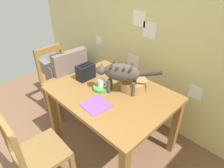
% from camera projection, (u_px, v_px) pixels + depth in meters
% --- Properties ---
extents(wall_rear, '(4.84, 0.11, 2.50)m').
position_uv_depth(wall_rear, '(165.00, 29.00, 2.19)').
color(wall_rear, '#D9CE89').
rests_on(wall_rear, ground_plane).
extents(dining_table, '(1.22, 0.93, 0.75)m').
position_uv_depth(dining_table, '(112.00, 99.00, 2.09)').
color(dining_table, olive).
rests_on(dining_table, ground_plane).
extents(cat, '(0.56, 0.38, 0.32)m').
position_uv_depth(cat, '(121.00, 73.00, 1.93)').
color(cat, '#4D443B').
rests_on(cat, dining_table).
extents(saucer_bowl, '(0.18, 0.18, 0.03)m').
position_uv_depth(saucer_bowl, '(101.00, 88.00, 2.08)').
color(saucer_bowl, '#4C9D44').
rests_on(saucer_bowl, dining_table).
extents(coffee_mug, '(0.12, 0.08, 0.09)m').
position_uv_depth(coffee_mug, '(102.00, 83.00, 2.04)').
color(coffee_mug, white).
rests_on(coffee_mug, saucer_bowl).
extents(magazine, '(0.26, 0.25, 0.01)m').
position_uv_depth(magazine, '(96.00, 105.00, 1.86)').
color(magazine, '#8A4DA4').
rests_on(magazine, dining_table).
extents(book_stack, '(0.17, 0.15, 0.06)m').
position_uv_depth(book_stack, '(114.00, 71.00, 2.36)').
color(book_stack, '#407FC9').
rests_on(book_stack, dining_table).
extents(wicker_basket, '(0.28, 0.28, 0.10)m').
position_uv_depth(wicker_basket, '(133.00, 84.00, 2.08)').
color(wicker_basket, '#AE8248').
rests_on(wicker_basket, dining_table).
extents(toaster, '(0.12, 0.20, 0.18)m').
position_uv_depth(toaster, '(86.00, 72.00, 2.23)').
color(toaster, black).
rests_on(toaster, dining_table).
extents(wooden_chair_near, '(0.43, 0.43, 0.94)m').
position_uv_depth(wooden_chair_near, '(60.00, 82.00, 2.76)').
color(wooden_chair_near, olive).
rests_on(wooden_chair_near, ground_plane).
extents(wooden_chair_far, '(0.44, 0.44, 0.94)m').
position_uv_depth(wooden_chair_far, '(36.00, 154.00, 1.75)').
color(wooden_chair_far, olive).
rests_on(wooden_chair_far, ground_plane).
extents(wicker_armchair, '(0.62, 0.63, 0.78)m').
position_uv_depth(wicker_armchair, '(66.00, 77.00, 3.25)').
color(wicker_armchair, slate).
rests_on(wicker_armchair, ground_plane).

